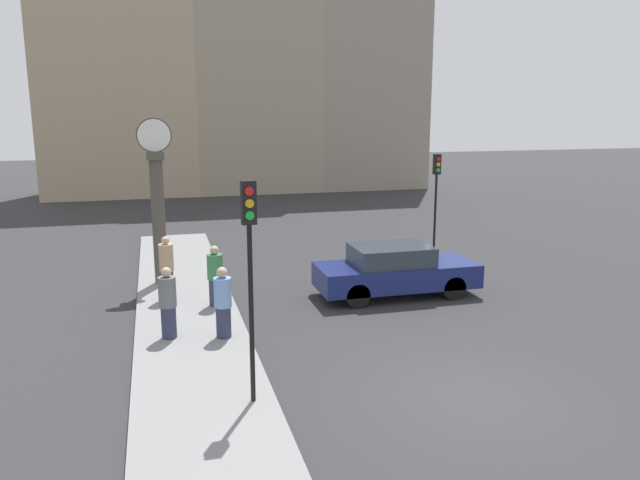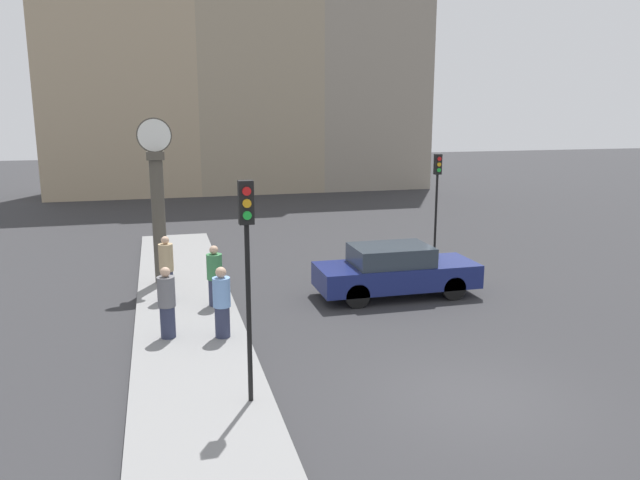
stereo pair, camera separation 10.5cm
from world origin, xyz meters
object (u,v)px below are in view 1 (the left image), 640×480
at_px(sedan_car, 395,270).
at_px(pedestrian_blue_stripe, 223,303).
at_px(traffic_light_far, 436,182).
at_px(pedestrian_grey_jacket, 168,303).
at_px(pedestrian_green_hoodie, 215,276).
at_px(traffic_light_near, 250,247).
at_px(street_clock, 158,206).
at_px(pedestrian_tan_coat, 167,268).

height_order(sedan_car, pedestrian_blue_stripe, pedestrian_blue_stripe).
bearing_deg(sedan_car, traffic_light_far, 54.57).
height_order(pedestrian_grey_jacket, pedestrian_green_hoodie, pedestrian_grey_jacket).
xyz_separation_m(traffic_light_near, street_clock, (-1.49, 8.55, -0.53)).
bearing_deg(street_clock, traffic_light_far, 13.37).
xyz_separation_m(traffic_light_far, pedestrian_green_hoodie, (-8.86, -5.15, -1.69)).
bearing_deg(pedestrian_green_hoodie, street_clock, 117.08).
bearing_deg(traffic_light_near, sedan_car, 48.86).
relative_size(traffic_light_far, pedestrian_tan_coat, 2.05).
height_order(traffic_light_near, pedestrian_green_hoodie, traffic_light_near).
xyz_separation_m(pedestrian_green_hoodie, pedestrian_tan_coat, (-1.25, 0.89, 0.08)).
height_order(sedan_car, pedestrian_tan_coat, pedestrian_tan_coat).
distance_m(traffic_light_far, pedestrian_blue_stripe, 11.83).
xyz_separation_m(traffic_light_far, street_clock, (-10.25, -2.44, -0.14)).
bearing_deg(pedestrian_blue_stripe, traffic_light_near, -87.31).
distance_m(street_clock, pedestrian_tan_coat, 2.34).
bearing_deg(sedan_car, traffic_light_near, -131.14).
distance_m(sedan_car, traffic_light_far, 6.59).
bearing_deg(pedestrian_grey_jacket, sedan_car, 18.32).
xyz_separation_m(pedestrian_blue_stripe, pedestrian_tan_coat, (-1.19, 3.34, 0.06)).
bearing_deg(sedan_car, pedestrian_tan_coat, 172.09).
bearing_deg(sedan_car, pedestrian_blue_stripe, -155.09).
bearing_deg(pedestrian_tan_coat, sedan_car, -7.91).
bearing_deg(pedestrian_grey_jacket, traffic_light_far, 35.69).
bearing_deg(pedestrian_green_hoodie, pedestrian_tan_coat, 144.36).
relative_size(sedan_car, pedestrian_blue_stripe, 2.76).
bearing_deg(traffic_light_near, pedestrian_tan_coat, 101.31).
relative_size(traffic_light_near, pedestrian_green_hoodie, 2.45).
height_order(traffic_light_far, pedestrian_tan_coat, traffic_light_far).
relative_size(traffic_light_far, street_clock, 0.74).
bearing_deg(sedan_car, street_clock, 157.61).
relative_size(traffic_light_far, pedestrian_grey_jacket, 2.17).
bearing_deg(pedestrian_blue_stripe, sedan_car, 24.91).
bearing_deg(pedestrian_blue_stripe, pedestrian_grey_jacket, 166.83).
xyz_separation_m(sedan_car, pedestrian_tan_coat, (-6.45, 0.90, 0.27)).
distance_m(pedestrian_green_hoodie, pedestrian_tan_coat, 1.54).
bearing_deg(traffic_light_far, sedan_car, -125.43).
distance_m(sedan_car, pedestrian_blue_stripe, 5.80).
xyz_separation_m(traffic_light_far, pedestrian_grey_jacket, (-10.16, -7.30, -1.67)).
relative_size(street_clock, pedestrian_blue_stripe, 2.94).
bearing_deg(pedestrian_grey_jacket, street_clock, 91.02).
relative_size(pedestrian_grey_jacket, pedestrian_blue_stripe, 1.00).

